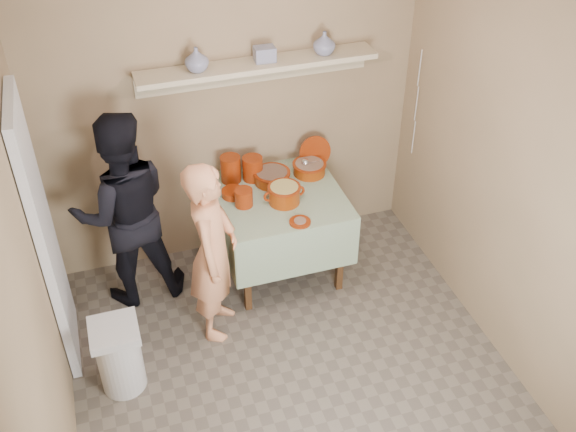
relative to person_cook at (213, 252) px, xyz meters
name	(u,v)px	position (x,y,z in m)	size (l,w,h in m)	color
ground	(301,391)	(0.39, -0.80, -0.72)	(3.50, 3.50, 0.00)	#62594D
tile_panel	(46,238)	(-1.07, 0.15, 0.28)	(0.06, 0.70, 2.00)	silver
plate_stack_a	(231,169)	(0.33, 0.79, 0.15)	(0.16, 0.16, 0.22)	#711A00
plate_stack_b	(253,168)	(0.50, 0.75, 0.14)	(0.16, 0.16, 0.20)	#711A00
bowl_stack	(244,198)	(0.34, 0.43, 0.11)	(0.14, 0.14, 0.14)	#711A00
empty_bowl	(233,193)	(0.29, 0.57, 0.06)	(0.18, 0.18, 0.05)	#711A00
propped_lid	(315,152)	(1.05, 0.80, 0.16)	(0.27, 0.27, 0.02)	#711A00
vase_right	(324,43)	(1.10, 0.81, 1.08)	(0.17, 0.17, 0.17)	navy
vase_left	(197,59)	(0.14, 0.81, 1.09)	(0.17, 0.17, 0.18)	navy
ceramic_box	(265,54)	(0.64, 0.83, 1.05)	(0.15, 0.11, 0.11)	navy
person_cook	(213,252)	(0.00, 0.00, 0.00)	(0.53, 0.35, 1.45)	#E99464
person_helper	(124,211)	(-0.54, 0.57, 0.08)	(0.78, 0.61, 1.61)	black
room_shell	(304,203)	(0.39, -0.80, 0.89)	(3.04, 3.54, 2.62)	#977E5C
serving_table	(279,206)	(0.64, 0.48, -0.08)	(0.97, 0.97, 0.76)	#4C2D16
cazuela_meat_a	(272,176)	(0.63, 0.66, 0.10)	(0.30, 0.30, 0.10)	#6C2205
cazuela_meat_b	(309,167)	(0.96, 0.69, 0.10)	(0.28, 0.28, 0.10)	#6C2205
ladle	(306,163)	(0.93, 0.68, 0.15)	(0.08, 0.26, 0.19)	silver
cazuela_rice	(284,193)	(0.65, 0.37, 0.12)	(0.33, 0.25, 0.14)	#6C2205
front_plate	(300,222)	(0.68, 0.08, 0.05)	(0.16, 0.16, 0.03)	#711A00
wall_shelf	(257,67)	(0.59, 0.85, 0.95)	(1.80, 0.25, 0.21)	#C4B591
trash_bin	(119,356)	(-0.76, -0.36, -0.44)	(0.32, 0.32, 0.56)	silver
electrical_cord	(416,104)	(1.86, 0.68, 0.53)	(0.01, 0.05, 0.90)	silver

